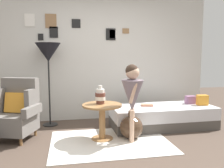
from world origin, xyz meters
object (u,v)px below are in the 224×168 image
object	(u,v)px
side_table	(102,114)
book_on_daybed	(147,105)
person_child	(132,92)
floor_lamp	(48,54)
demijohn_near	(131,127)
armchair	(16,112)
daybed	(162,116)
vase_striped	(100,96)

from	to	relation	value
side_table	book_on_daybed	xyz separation A→B (m)	(0.93, 0.51, -0.00)
side_table	person_child	size ratio (longest dim) A/B	0.52
floor_lamp	demijohn_near	bearing A→B (deg)	-37.46
armchair	daybed	xyz separation A→B (m)	(2.56, 0.12, -0.24)
vase_striped	daybed	bearing A→B (deg)	17.75
daybed	book_on_daybed	world-z (taller)	book_on_daybed
floor_lamp	person_child	world-z (taller)	floor_lamp
vase_striped	demijohn_near	size ratio (longest dim) A/B	0.64
armchair	floor_lamp	size ratio (longest dim) A/B	0.62
side_table	person_child	xyz separation A→B (m)	(0.44, -0.19, 0.36)
demijohn_near	armchair	bearing A→B (deg)	168.11
armchair	person_child	size ratio (longest dim) A/B	0.81
armchair	floor_lamp	world-z (taller)	floor_lamp
vase_striped	side_table	bearing A→B (deg)	-65.71
daybed	book_on_daybed	bearing A→B (deg)	166.00
armchair	person_child	bearing A→B (deg)	-16.03
book_on_daybed	demijohn_near	size ratio (longest dim) A/B	0.48
side_table	floor_lamp	world-z (taller)	floor_lamp
person_child	floor_lamp	bearing A→B (deg)	138.57
daybed	vase_striped	bearing A→B (deg)	-162.25
demijohn_near	person_child	bearing A→B (deg)	-101.42
armchair	vase_striped	distance (m)	1.38
person_child	demijohn_near	distance (m)	0.60
armchair	demijohn_near	bearing A→B (deg)	-11.89
person_child	book_on_daybed	xyz separation A→B (m)	(0.49, 0.70, -0.36)
daybed	person_child	world-z (taller)	person_child
armchair	daybed	size ratio (longest dim) A/B	0.51
side_table	book_on_daybed	world-z (taller)	side_table
daybed	vase_striped	size ratio (longest dim) A/B	6.46
vase_striped	floor_lamp	distance (m)	1.41
armchair	book_on_daybed	xyz separation A→B (m)	(2.28, 0.19, -0.02)
armchair	floor_lamp	distance (m)	1.22
daybed	person_child	distance (m)	1.15
daybed	demijohn_near	distance (m)	0.90
armchair	daybed	world-z (taller)	armchair
book_on_daybed	demijohn_near	distance (m)	0.77
armchair	side_table	bearing A→B (deg)	-13.38
side_table	book_on_daybed	size ratio (longest dim) A/B	2.86
vase_striped	person_child	world-z (taller)	person_child
demijohn_near	book_on_daybed	bearing A→B (deg)	51.02
daybed	side_table	bearing A→B (deg)	-159.91
daybed	floor_lamp	xyz separation A→B (m)	(-2.08, 0.52, 1.16)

